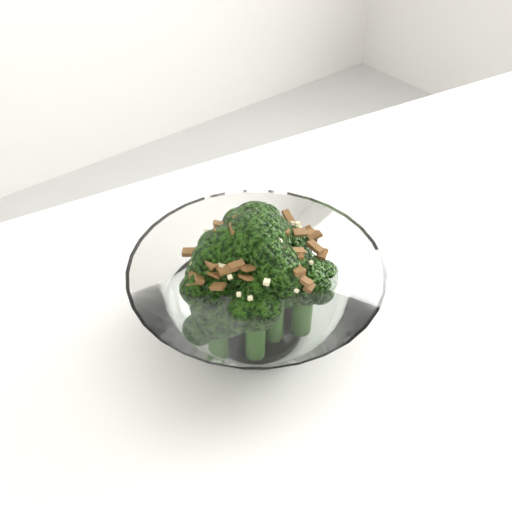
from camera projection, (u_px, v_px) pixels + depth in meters
table at (442, 370)px, 0.61m from camera, size 1.31×0.98×0.75m
broccoli_dish at (256, 289)px, 0.53m from camera, size 0.23×0.23×0.14m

